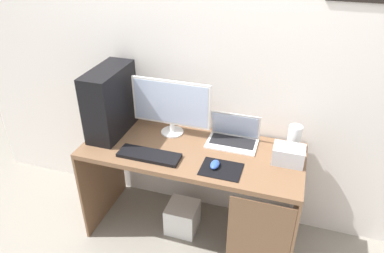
{
  "coord_description": "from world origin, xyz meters",
  "views": [
    {
      "loc": [
        0.63,
        -1.96,
        2.16
      ],
      "look_at": [
        0.0,
        0.0,
        0.96
      ],
      "focal_mm": 33.73,
      "sensor_mm": 36.0,
      "label": 1
    }
  ],
  "objects_px": {
    "laptop": "(233,137)",
    "keyboard": "(149,155)",
    "mouse_left": "(215,164)",
    "projector": "(288,155)",
    "monitor": "(171,106)",
    "speaker": "(294,138)",
    "pc_tower": "(110,101)",
    "subwoofer": "(182,218)"
  },
  "relations": [
    {
      "from": "pc_tower",
      "to": "subwoofer",
      "type": "distance_m",
      "value": 1.06
    },
    {
      "from": "subwoofer",
      "to": "monitor",
      "type": "bearing_deg",
      "value": 128.5
    },
    {
      "from": "laptop",
      "to": "mouse_left",
      "type": "height_order",
      "value": "laptop"
    },
    {
      "from": "keyboard",
      "to": "projector",
      "type": "bearing_deg",
      "value": 13.83
    },
    {
      "from": "laptop",
      "to": "mouse_left",
      "type": "bearing_deg",
      "value": -98.11
    },
    {
      "from": "speaker",
      "to": "projector",
      "type": "distance_m",
      "value": 0.16
    },
    {
      "from": "laptop",
      "to": "speaker",
      "type": "distance_m",
      "value": 0.41
    },
    {
      "from": "speaker",
      "to": "mouse_left",
      "type": "bearing_deg",
      "value": -141.96
    },
    {
      "from": "speaker",
      "to": "projector",
      "type": "relative_size",
      "value": 0.93
    },
    {
      "from": "pc_tower",
      "to": "projector",
      "type": "relative_size",
      "value": 2.44
    },
    {
      "from": "pc_tower",
      "to": "laptop",
      "type": "xyz_separation_m",
      "value": [
        0.87,
        0.12,
        -0.2
      ]
    },
    {
      "from": "monitor",
      "to": "laptop",
      "type": "xyz_separation_m",
      "value": [
        0.45,
        0.02,
        -0.18
      ]
    },
    {
      "from": "monitor",
      "to": "laptop",
      "type": "relative_size",
      "value": 1.64
    },
    {
      "from": "pc_tower",
      "to": "subwoofer",
      "type": "height_order",
      "value": "pc_tower"
    },
    {
      "from": "laptop",
      "to": "mouse_left",
      "type": "relative_size",
      "value": 3.65
    },
    {
      "from": "laptop",
      "to": "projector",
      "type": "height_order",
      "value": "laptop"
    },
    {
      "from": "pc_tower",
      "to": "monitor",
      "type": "relative_size",
      "value": 0.85
    },
    {
      "from": "speaker",
      "to": "subwoofer",
      "type": "distance_m",
      "value": 1.07
    },
    {
      "from": "pc_tower",
      "to": "laptop",
      "type": "distance_m",
      "value": 0.91
    },
    {
      "from": "mouse_left",
      "to": "projector",
      "type": "bearing_deg",
      "value": 24.29
    },
    {
      "from": "speaker",
      "to": "mouse_left",
      "type": "relative_size",
      "value": 1.93
    },
    {
      "from": "keyboard",
      "to": "subwoofer",
      "type": "relative_size",
      "value": 1.8
    },
    {
      "from": "pc_tower",
      "to": "keyboard",
      "type": "xyz_separation_m",
      "value": [
        0.38,
        -0.23,
        -0.23
      ]
    },
    {
      "from": "keyboard",
      "to": "subwoofer",
      "type": "distance_m",
      "value": 0.71
    },
    {
      "from": "laptop",
      "to": "speaker",
      "type": "xyz_separation_m",
      "value": [
        0.41,
        0.03,
        0.05
      ]
    },
    {
      "from": "keyboard",
      "to": "mouse_left",
      "type": "relative_size",
      "value": 4.38
    },
    {
      "from": "laptop",
      "to": "keyboard",
      "type": "distance_m",
      "value": 0.6
    },
    {
      "from": "projector",
      "to": "keyboard",
      "type": "bearing_deg",
      "value": -166.17
    },
    {
      "from": "pc_tower",
      "to": "speaker",
      "type": "bearing_deg",
      "value": 6.64
    },
    {
      "from": "monitor",
      "to": "subwoofer",
      "type": "height_order",
      "value": "monitor"
    },
    {
      "from": "keyboard",
      "to": "mouse_left",
      "type": "distance_m",
      "value": 0.45
    },
    {
      "from": "speaker",
      "to": "keyboard",
      "type": "relative_size",
      "value": 0.44
    },
    {
      "from": "laptop",
      "to": "keyboard",
      "type": "xyz_separation_m",
      "value": [
        -0.49,
        -0.35,
        -0.03
      ]
    },
    {
      "from": "laptop",
      "to": "pc_tower",
      "type": "bearing_deg",
      "value": -172.25
    },
    {
      "from": "monitor",
      "to": "mouse_left",
      "type": "bearing_deg",
      "value": -37.14
    },
    {
      "from": "monitor",
      "to": "laptop",
      "type": "distance_m",
      "value": 0.49
    },
    {
      "from": "monitor",
      "to": "laptop",
      "type": "height_order",
      "value": "monitor"
    },
    {
      "from": "subwoofer",
      "to": "pc_tower",
      "type": "bearing_deg",
      "value": 173.87
    },
    {
      "from": "monitor",
      "to": "speaker",
      "type": "xyz_separation_m",
      "value": [
        0.86,
        0.05,
        -0.13
      ]
    },
    {
      "from": "projector",
      "to": "mouse_left",
      "type": "distance_m",
      "value": 0.48
    },
    {
      "from": "laptop",
      "to": "speaker",
      "type": "bearing_deg",
      "value": 4.25
    },
    {
      "from": "monitor",
      "to": "projector",
      "type": "distance_m",
      "value": 0.87
    }
  ]
}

